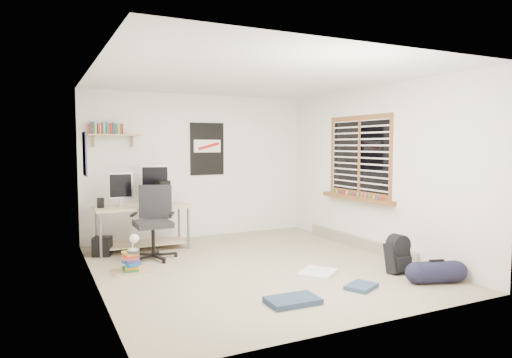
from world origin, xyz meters
name	(u,v)px	position (x,y,z in m)	size (l,w,h in m)	color
floor	(254,267)	(0.00, 0.00, -0.01)	(4.00, 4.50, 0.01)	gray
ceiling	(254,77)	(0.00, 0.00, 2.50)	(4.00, 4.50, 0.01)	white
back_wall	(199,166)	(0.00, 2.25, 1.25)	(4.00, 0.01, 2.50)	silver
left_wall	(94,178)	(-2.00, 0.00, 1.25)	(0.01, 4.50, 2.50)	silver
right_wall	(374,170)	(2.00, 0.00, 1.25)	(0.01, 4.50, 2.50)	silver
desk	(143,226)	(-1.13, 1.63, 0.36)	(1.42, 0.62, 0.65)	#C9A68B
monitor_left	(121,196)	(-1.44, 1.69, 0.85)	(0.36, 0.09, 0.39)	#B1B1B6
monitor_right	(155,190)	(-0.88, 1.88, 0.89)	(0.44, 0.11, 0.49)	#B3B2B7
pc_tower	(160,193)	(-0.80, 1.88, 0.85)	(0.18, 0.39, 0.40)	black
keyboard	(141,208)	(-1.15, 1.62, 0.66)	(0.41, 0.14, 0.02)	black
speaker_left	(101,204)	(-1.74, 1.63, 0.74)	(0.09, 0.09, 0.19)	black
speaker_right	(156,199)	(-0.86, 1.83, 0.75)	(0.10, 0.10, 0.20)	black
office_chair	(153,225)	(-1.12, 0.99, 0.49)	(0.68, 0.68, 1.05)	black
wall_shelf	(114,135)	(-1.45, 2.14, 1.78)	(0.80, 0.22, 0.24)	tan
poster_back_wall	(207,149)	(0.15, 2.23, 1.55)	(0.62, 0.03, 0.92)	black
poster_left_wall	(85,154)	(-1.99, 1.20, 1.50)	(0.02, 0.42, 0.60)	navy
window	(358,156)	(1.95, 0.30, 1.45)	(0.10, 1.50, 1.26)	brown
baseboard_heater	(357,242)	(1.96, 0.30, 0.09)	(0.08, 2.50, 0.18)	#B7B2A8
backpack	(398,257)	(1.50, -1.08, 0.20)	(0.28, 0.23, 0.38)	black
duffel_bag	(436,271)	(1.61, -1.60, 0.14)	(0.26, 0.26, 0.51)	black
tshirt	(318,273)	(0.55, -0.69, 0.02)	(0.47, 0.40, 0.04)	silver
jeans_a	(293,301)	(-0.26, -1.46, 0.03)	(0.53, 0.34, 0.06)	#22334D
jeans_b	(361,286)	(0.68, -1.38, 0.03)	(0.36, 0.27, 0.04)	navy
book_stack	(131,260)	(-1.53, 0.45, 0.15)	(0.43, 0.35, 0.30)	brown
desk_lamp	(133,243)	(-1.51, 0.43, 0.38)	(0.13, 0.21, 0.21)	white
subwoofer	(102,246)	(-1.75, 1.50, 0.14)	(0.25, 0.25, 0.28)	black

